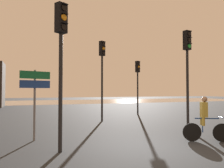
{
  "coord_description": "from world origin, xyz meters",
  "views": [
    {
      "loc": [
        -3.71,
        -5.8,
        1.8
      ],
      "look_at": [
        0.5,
        5.0,
        2.2
      ],
      "focal_mm": 35.0,
      "sensor_mm": 36.0,
      "label": 1
    }
  ],
  "objects_px": {
    "traffic_light_far_right": "(138,77)",
    "traffic_light_near_right": "(187,61)",
    "traffic_light_center": "(102,66)",
    "cyclist": "(205,119)",
    "direction_sign_post": "(35,92)",
    "traffic_light_near_left": "(61,48)"
  },
  "relations": [
    {
      "from": "traffic_light_far_right",
      "to": "traffic_light_near_right",
      "type": "bearing_deg",
      "value": 59.56
    },
    {
      "from": "traffic_light_far_right",
      "to": "traffic_light_near_right",
      "type": "distance_m",
      "value": 7.37
    },
    {
      "from": "traffic_light_center",
      "to": "traffic_light_far_right",
      "type": "xyz_separation_m",
      "value": [
        3.95,
        2.84,
        -0.42
      ]
    },
    {
      "from": "traffic_light_near_right",
      "to": "cyclist",
      "type": "xyz_separation_m",
      "value": [
        -0.96,
        -2.01,
        -2.4
      ]
    },
    {
      "from": "traffic_light_near_right",
      "to": "direction_sign_post",
      "type": "relative_size",
      "value": 1.79
    },
    {
      "from": "traffic_light_near_left",
      "to": "traffic_light_near_right",
      "type": "xyz_separation_m",
      "value": [
        6.02,
        1.5,
        0.11
      ]
    },
    {
      "from": "traffic_light_far_right",
      "to": "cyclist",
      "type": "height_order",
      "value": "traffic_light_far_right"
    },
    {
      "from": "traffic_light_center",
      "to": "cyclist",
      "type": "xyz_separation_m",
      "value": [
        1.74,
        -6.44,
        -2.55
      ]
    },
    {
      "from": "traffic_light_near_left",
      "to": "traffic_light_center",
      "type": "bearing_deg",
      "value": -151.08
    },
    {
      "from": "traffic_light_far_right",
      "to": "traffic_light_near_left",
      "type": "bearing_deg",
      "value": 29.68
    },
    {
      "from": "direction_sign_post",
      "to": "cyclist",
      "type": "bearing_deg",
      "value": 143.06
    },
    {
      "from": "traffic_light_near_left",
      "to": "traffic_light_near_right",
      "type": "distance_m",
      "value": 6.2
    },
    {
      "from": "traffic_light_near_left",
      "to": "cyclist",
      "type": "height_order",
      "value": "traffic_light_near_left"
    },
    {
      "from": "traffic_light_near_right",
      "to": "cyclist",
      "type": "height_order",
      "value": "traffic_light_near_right"
    },
    {
      "from": "traffic_light_center",
      "to": "traffic_light_far_right",
      "type": "bearing_deg",
      "value": -170.35
    },
    {
      "from": "traffic_light_near_left",
      "to": "cyclist",
      "type": "distance_m",
      "value": 5.58
    },
    {
      "from": "traffic_light_near_right",
      "to": "traffic_light_center",
      "type": "bearing_deg",
      "value": -69.7
    },
    {
      "from": "direction_sign_post",
      "to": "traffic_light_far_right",
      "type": "bearing_deg",
      "value": -153.44
    },
    {
      "from": "traffic_light_near_left",
      "to": "traffic_light_far_right",
      "type": "xyz_separation_m",
      "value": [
        7.27,
        8.77,
        -0.16
      ]
    },
    {
      "from": "traffic_light_near_left",
      "to": "cyclist",
      "type": "relative_size",
      "value": 2.76
    },
    {
      "from": "traffic_light_near_right",
      "to": "traffic_light_far_right",
      "type": "bearing_deg",
      "value": -110.87
    },
    {
      "from": "traffic_light_far_right",
      "to": "cyclist",
      "type": "bearing_deg",
      "value": 55.96
    }
  ]
}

